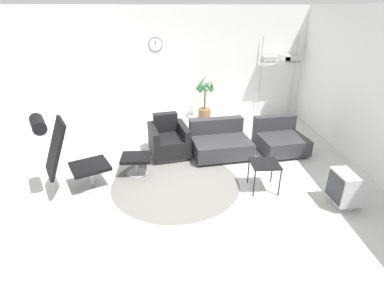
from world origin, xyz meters
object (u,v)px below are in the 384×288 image
(crt_television, at_px, (347,188))
(potted_plant, at_px, (205,103))
(ottoman, at_px, (136,160))
(shelf_unit, at_px, (280,61))
(couch_low, at_px, (220,143))
(lounge_chair, at_px, (65,151))
(couch_second, at_px, (279,140))
(side_table, at_px, (265,166))
(armchair_red, at_px, (168,141))

(crt_television, relative_size, potted_plant, 0.47)
(ottoman, xyz_separation_m, shelf_unit, (3.42, 2.98, 1.23))
(couch_low, height_order, shelf_unit, shelf_unit)
(lounge_chair, distance_m, potted_plant, 4.12)
(couch_second, xyz_separation_m, shelf_unit, (0.57, 2.17, 1.25))
(couch_low, distance_m, side_table, 1.44)
(potted_plant, bearing_deg, ottoman, -118.09)
(armchair_red, distance_m, potted_plant, 2.21)
(lounge_chair, bearing_deg, couch_second, 81.06)
(side_table, bearing_deg, potted_plant, 100.86)
(armchair_red, xyz_separation_m, potted_plant, (0.92, 2.01, 0.17))
(potted_plant, distance_m, shelf_unit, 2.21)
(couch_low, distance_m, shelf_unit, 3.17)
(side_table, bearing_deg, shelf_unit, 70.19)
(ottoman, xyz_separation_m, armchair_red, (0.56, 0.76, 0.03))
(side_table, bearing_deg, ottoman, 163.87)
(potted_plant, bearing_deg, lounge_chair, -126.78)
(armchair_red, bearing_deg, couch_low, 164.99)
(couch_low, xyz_separation_m, couch_second, (1.26, 0.10, 0.00))
(ottoman, height_order, couch_second, couch_second)
(shelf_unit, bearing_deg, potted_plant, -173.66)
(couch_second, relative_size, shelf_unit, 0.49)
(side_table, xyz_separation_m, potted_plant, (-0.65, 3.38, 0.04))
(crt_television, distance_m, shelf_unit, 4.28)
(armchair_red, bearing_deg, shelf_unit, -154.53)
(side_table, xyz_separation_m, shelf_unit, (1.30, 3.60, 1.06))
(lounge_chair, relative_size, ottoman, 2.59)
(lounge_chair, relative_size, potted_plant, 1.12)
(side_table, xyz_separation_m, crt_television, (1.11, -0.51, -0.13))
(side_table, bearing_deg, armchair_red, 138.72)
(ottoman, bearing_deg, shelf_unit, 41.08)
(lounge_chair, xyz_separation_m, couch_second, (3.84, 1.34, -0.50))
(lounge_chair, height_order, potted_plant, lounge_chair)
(ottoman, bearing_deg, side_table, -16.13)
(armchair_red, xyz_separation_m, crt_television, (2.68, -1.88, 0.01))
(couch_low, xyz_separation_m, crt_television, (1.64, -1.84, 0.06))
(potted_plant, height_order, shelf_unit, shelf_unit)
(crt_television, relative_size, shelf_unit, 0.27)
(potted_plant, bearing_deg, shelf_unit, 6.34)
(lounge_chair, relative_size, side_table, 2.76)
(couch_second, bearing_deg, potted_plant, -63.82)
(lounge_chair, distance_m, couch_second, 4.09)
(couch_low, xyz_separation_m, shelf_unit, (1.83, 2.27, 1.25))
(couch_low, xyz_separation_m, side_table, (0.53, -1.33, 0.19))
(lounge_chair, xyz_separation_m, side_table, (3.11, -0.09, -0.31))
(armchair_red, bearing_deg, potted_plant, -126.93)
(couch_second, xyz_separation_m, crt_television, (0.39, -1.93, 0.06))
(shelf_unit, bearing_deg, crt_television, -92.58)
(couch_second, xyz_separation_m, potted_plant, (-1.37, 1.96, 0.23))
(ottoman, distance_m, shelf_unit, 4.70)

